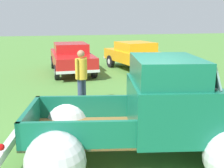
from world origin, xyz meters
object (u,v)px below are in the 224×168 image
at_px(vintage_pickup_truck, 156,119).
at_px(show_car_0, 71,57).
at_px(spectator_0, 81,74).
at_px(show_car_1, 136,55).

distance_m(vintage_pickup_truck, show_car_0, 8.93).
xyz_separation_m(show_car_0, spectator_0, (-0.25, -5.36, 0.18)).
relative_size(show_car_0, spectator_0, 2.71).
height_order(vintage_pickup_truck, show_car_0, vintage_pickup_truck).
distance_m(show_car_0, show_car_1, 3.31).
bearing_deg(show_car_1, vintage_pickup_truck, -27.65).
xyz_separation_m(vintage_pickup_truck, show_car_0, (-0.64, 8.91, 0.03)).
bearing_deg(vintage_pickup_truck, show_car_0, 105.43).
xyz_separation_m(show_car_0, show_car_1, (3.30, -0.16, -0.00)).
relative_size(vintage_pickup_truck, show_car_0, 1.07).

